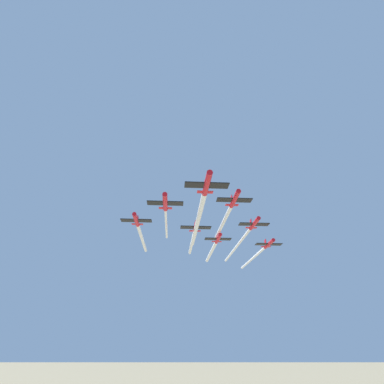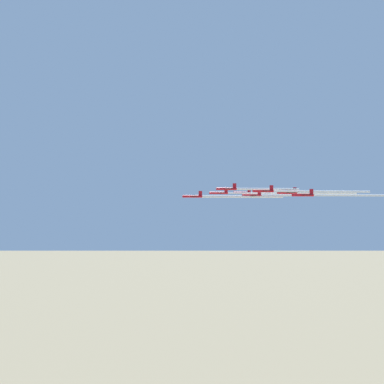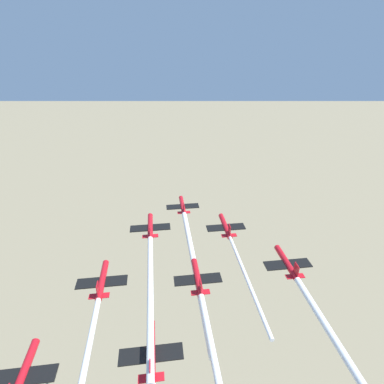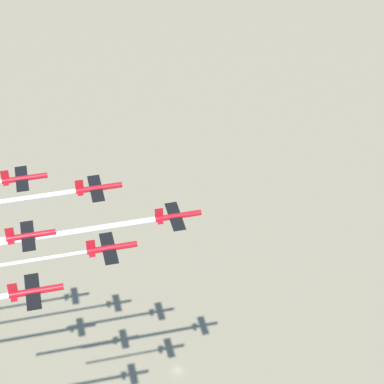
{
  "view_description": "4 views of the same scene",
  "coord_description": "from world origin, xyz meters",
  "px_view_note": "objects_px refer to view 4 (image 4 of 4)",
  "views": [
    {
      "loc": [
        15.22,
        -78.93,
        96.01
      ],
      "look_at": [
        -39.13,
        -45.63,
        125.61
      ],
      "focal_mm": 28.0,
      "sensor_mm": 36.0,
      "label": 1
    },
    {
      "loc": [
        85.51,
        123.1,
        121.64
      ],
      "look_at": [
        -37.26,
        -47.1,
        129.08
      ],
      "focal_mm": 35.0,
      "sensor_mm": 36.0,
      "label": 2
    },
    {
      "loc": [
        -105.28,
        1.35,
        172.77
      ],
      "look_at": [
        -32.65,
        -49.52,
        128.65
      ],
      "focal_mm": 28.0,
      "sensor_mm": 36.0,
      "label": 3
    },
    {
      "loc": [
        -121.42,
        -146.93,
        237.92
      ],
      "look_at": [
        -28.09,
        -40.8,
        128.06
      ],
      "focal_mm": 70.0,
      "sensor_mm": 36.0,
      "label": 4
    }
  ],
  "objects_px": {
    "jet_0": "(176,216)",
    "jet_5": "(34,291)",
    "jet_3": "(23,178)",
    "jet_4": "(29,235)",
    "jet_1": "(97,188)",
    "jet_2": "(110,248)"
  },
  "relations": [
    {
      "from": "jet_0",
      "to": "jet_4",
      "type": "height_order",
      "value": "jet_4"
    },
    {
      "from": "jet_3",
      "to": "jet_5",
      "type": "height_order",
      "value": "jet_5"
    },
    {
      "from": "jet_1",
      "to": "jet_3",
      "type": "bearing_deg",
      "value": -120.47
    },
    {
      "from": "jet_0",
      "to": "jet_3",
      "type": "bearing_deg",
      "value": -120.47
    },
    {
      "from": "jet_0",
      "to": "jet_3",
      "type": "relative_size",
      "value": 1.0
    },
    {
      "from": "jet_3",
      "to": "jet_2",
      "type": "bearing_deg",
      "value": 29.54
    },
    {
      "from": "jet_4",
      "to": "jet_0",
      "type": "bearing_deg",
      "value": 90.0
    },
    {
      "from": "jet_0",
      "to": "jet_5",
      "type": "bearing_deg",
      "value": -59.53
    },
    {
      "from": "jet_5",
      "to": "jet_3",
      "type": "bearing_deg",
      "value": 180.0
    },
    {
      "from": "jet_0",
      "to": "jet_1",
      "type": "relative_size",
      "value": 1.0
    },
    {
      "from": "jet_5",
      "to": "jet_0",
      "type": "bearing_deg",
      "value": 120.47
    },
    {
      "from": "jet_0",
      "to": "jet_2",
      "type": "bearing_deg",
      "value": -59.53
    },
    {
      "from": "jet_1",
      "to": "jet_5",
      "type": "height_order",
      "value": "jet_1"
    },
    {
      "from": "jet_0",
      "to": "jet_2",
      "type": "xyz_separation_m",
      "value": [
        -19.59,
        -0.89,
        2.31
      ]
    },
    {
      "from": "jet_3",
      "to": "jet_5",
      "type": "bearing_deg",
      "value": 0.0
    },
    {
      "from": "jet_4",
      "to": "jet_5",
      "type": "xyz_separation_m",
      "value": [
        -9.29,
        -17.58,
        2.01
      ]
    },
    {
      "from": "jet_1",
      "to": "jet_2",
      "type": "relative_size",
      "value": 1.0
    },
    {
      "from": "jet_3",
      "to": "jet_4",
      "type": "relative_size",
      "value": 1.0
    },
    {
      "from": "jet_0",
      "to": "jet_5",
      "type": "distance_m",
      "value": 39.33
    },
    {
      "from": "jet_1",
      "to": "jet_5",
      "type": "xyz_separation_m",
      "value": [
        -28.88,
        -18.47,
        -0.98
      ]
    },
    {
      "from": "jet_1",
      "to": "jet_3",
      "type": "height_order",
      "value": "jet_1"
    },
    {
      "from": "jet_3",
      "to": "jet_0",
      "type": "bearing_deg",
      "value": 59.53
    }
  ]
}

